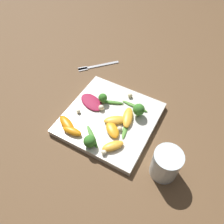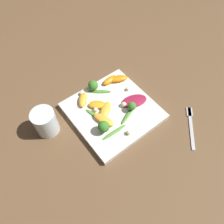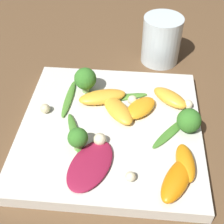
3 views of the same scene
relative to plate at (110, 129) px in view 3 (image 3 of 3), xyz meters
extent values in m
plane|color=brown|center=(0.00, 0.00, -0.01)|extent=(2.40, 2.40, 0.00)
cube|color=silver|center=(0.00, 0.00, 0.00)|extent=(0.28, 0.28, 0.02)
cylinder|color=silver|center=(-0.08, -0.21, 0.04)|extent=(0.08, 0.08, 0.09)
ellipsoid|color=maroon|center=(0.02, 0.08, 0.01)|extent=(0.08, 0.11, 0.01)
ellipsoid|color=#FCAD33|center=(-0.09, -0.06, 0.02)|extent=(0.07, 0.06, 0.02)
ellipsoid|color=orange|center=(-0.05, -0.03, 0.02)|extent=(0.06, 0.07, 0.02)
ellipsoid|color=#FCAD33|center=(-0.01, -0.02, 0.02)|extent=(0.07, 0.08, 0.02)
ellipsoid|color=orange|center=(-0.11, 0.07, 0.02)|extent=(0.03, 0.07, 0.02)
ellipsoid|color=orange|center=(-0.10, 0.10, 0.02)|extent=(0.06, 0.08, 0.02)
ellipsoid|color=#FCAD33|center=(0.02, -0.05, 0.02)|extent=(0.09, 0.06, 0.02)
cylinder|color=#7A9E51|center=(-0.12, 0.00, 0.02)|extent=(0.01, 0.01, 0.01)
sphere|color=#387A28|center=(-0.12, 0.00, 0.03)|extent=(0.04, 0.04, 0.04)
cylinder|color=#84AD5B|center=(0.05, -0.08, 0.02)|extent=(0.01, 0.01, 0.02)
sphere|color=#387A28|center=(0.05, -0.08, 0.04)|extent=(0.04, 0.04, 0.04)
cylinder|color=#84AD5B|center=(0.04, 0.05, 0.02)|extent=(0.01, 0.01, 0.01)
sphere|color=#387A28|center=(0.04, 0.05, 0.03)|extent=(0.03, 0.03, 0.03)
ellipsoid|color=#518E33|center=(-0.01, -0.06, 0.01)|extent=(0.09, 0.04, 0.01)
ellipsoid|color=#47842D|center=(-0.09, 0.01, 0.01)|extent=(0.06, 0.08, 0.00)
ellipsoid|color=#518E33|center=(0.08, -0.05, 0.01)|extent=(0.02, 0.09, 0.01)
ellipsoid|color=#47842D|center=(0.05, 0.03, 0.01)|extent=(0.04, 0.09, 0.01)
sphere|color=beige|center=(-0.04, 0.10, 0.02)|extent=(0.01, 0.01, 0.01)
sphere|color=beige|center=(-0.03, -0.05, 0.02)|extent=(0.02, 0.02, 0.02)
sphere|color=beige|center=(0.11, -0.02, 0.02)|extent=(0.02, 0.02, 0.02)
sphere|color=beige|center=(-0.12, -0.05, 0.02)|extent=(0.01, 0.01, 0.01)
sphere|color=beige|center=(0.01, 0.04, 0.02)|extent=(0.02, 0.02, 0.02)
camera|label=1|loc=(-0.36, -0.21, 0.57)|focal=35.00mm
camera|label=2|loc=(0.34, -0.27, 0.64)|focal=35.00mm
camera|label=3|loc=(-0.03, 0.33, 0.36)|focal=50.00mm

